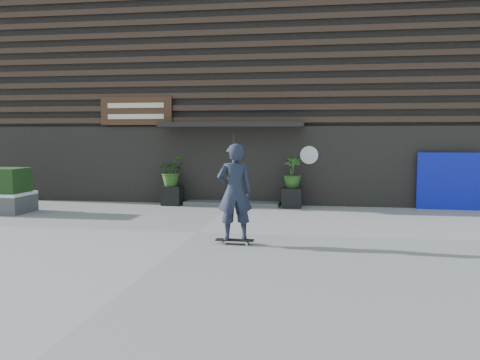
% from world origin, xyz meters
% --- Properties ---
extents(ground, '(80.00, 80.00, 0.00)m').
position_xyz_m(ground, '(0.00, 0.00, 0.00)').
color(ground, gray).
rests_on(ground, ground).
extents(entrance_step, '(3.00, 0.80, 0.12)m').
position_xyz_m(entrance_step, '(0.00, 4.60, 0.06)').
color(entrance_step, '#50504E').
rests_on(entrance_step, ground).
extents(planter_pot_left, '(0.60, 0.60, 0.60)m').
position_xyz_m(planter_pot_left, '(-1.90, 4.40, 0.30)').
color(planter_pot_left, black).
rests_on(planter_pot_left, ground).
extents(bamboo_left, '(0.86, 0.75, 0.96)m').
position_xyz_m(bamboo_left, '(-1.90, 4.40, 1.08)').
color(bamboo_left, '#2D591E').
rests_on(bamboo_left, planter_pot_left).
extents(planter_pot_right, '(0.60, 0.60, 0.60)m').
position_xyz_m(planter_pot_right, '(1.90, 4.40, 0.30)').
color(planter_pot_right, black).
rests_on(planter_pot_right, ground).
extents(bamboo_right, '(0.54, 0.54, 0.96)m').
position_xyz_m(bamboo_right, '(1.90, 4.40, 1.08)').
color(bamboo_right, '#2D591E').
rests_on(bamboo_right, planter_pot_right).
extents(blue_tarp, '(1.82, 0.22, 1.70)m').
position_xyz_m(blue_tarp, '(6.53, 4.70, 0.85)').
color(blue_tarp, '#0D15B0').
rests_on(blue_tarp, ground).
extents(building, '(18.00, 11.00, 8.00)m').
position_xyz_m(building, '(-0.00, 9.96, 3.99)').
color(building, black).
rests_on(building, ground).
extents(skateboarder, '(0.82, 0.67, 2.05)m').
position_xyz_m(skateboarder, '(1.05, -1.11, 1.07)').
color(skateboarder, black).
rests_on(skateboarder, ground).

